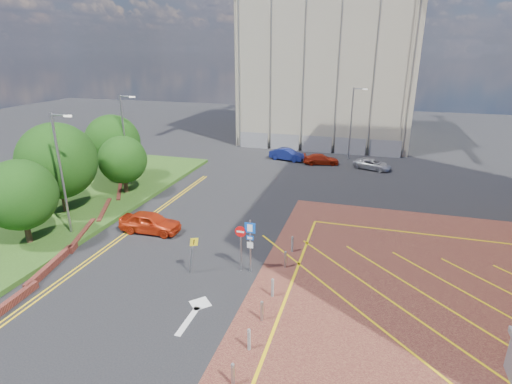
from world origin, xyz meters
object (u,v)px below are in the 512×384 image
at_px(tree_c, 123,160).
at_px(car_blue_back, 287,154).
at_px(sign_cluster, 247,240).
at_px(lamp_left_near, 62,170).
at_px(warning_sign, 192,251).
at_px(car_red_back, 321,159).
at_px(lamp_back, 352,121).
at_px(car_silver_back, 372,164).
at_px(tree_d, 113,142).
at_px(tree_b, 57,161).
at_px(lamp_left_far, 125,137).
at_px(tree_a, 20,195).
at_px(car_red_left, 150,222).

relative_size(tree_c, car_blue_back, 1.22).
relative_size(sign_cluster, car_blue_back, 0.80).
distance_m(lamp_left_near, sign_cluster, 13.04).
distance_m(warning_sign, car_red_back, 25.12).
relative_size(lamp_back, car_silver_back, 2.07).
height_order(tree_c, tree_d, tree_d).
bearing_deg(car_red_back, tree_b, 126.28).
height_order(lamp_left_far, warning_sign, lamp_left_far).
distance_m(tree_b, tree_c, 5.49).
relative_size(warning_sign, car_blue_back, 0.56).
height_order(tree_a, car_blue_back, tree_a).
height_order(warning_sign, car_silver_back, warning_sign).
distance_m(tree_a, car_silver_back, 32.07).
bearing_deg(lamp_back, car_silver_back, -54.51).
relative_size(lamp_left_far, warning_sign, 3.56).
xyz_separation_m(tree_b, warning_sign, (12.98, -5.08, -2.81)).
height_order(tree_b, car_silver_back, tree_b).
relative_size(tree_a, tree_d, 0.89).
bearing_deg(tree_c, lamp_left_far, 114.71).
height_order(tree_b, warning_sign, tree_b).
distance_m(tree_b, car_red_left, 8.63).
xyz_separation_m(lamp_left_near, warning_sign, (9.90, -2.08, -3.23)).
height_order(tree_b, tree_d, tree_b).
distance_m(tree_b, lamp_left_far, 7.10).
bearing_deg(lamp_left_near, tree_d, 110.35).
bearing_deg(car_blue_back, lamp_back, -57.03).
height_order(lamp_left_near, car_blue_back, lamp_left_near).
height_order(lamp_left_near, lamp_left_far, same).
height_order(car_blue_back, car_red_back, car_blue_back).
relative_size(lamp_back, car_blue_back, 1.99).
bearing_deg(tree_a, lamp_left_near, 51.70).
bearing_deg(sign_cluster, lamp_left_near, 175.44).
height_order(tree_d, car_red_left, tree_d).
distance_m(lamp_left_near, warning_sign, 10.62).
xyz_separation_m(tree_a, tree_d, (-2.50, 13.00, 0.37)).
bearing_deg(warning_sign, lamp_left_near, 168.15).
relative_size(lamp_back, sign_cluster, 2.50).
distance_m(lamp_back, warning_sign, 28.99).
relative_size(tree_c, car_red_back, 1.28).
distance_m(sign_cluster, warning_sign, 3.05).
bearing_deg(lamp_left_far, car_red_left, -49.56).
bearing_deg(tree_d, car_red_left, -45.29).
bearing_deg(lamp_back, car_red_back, -130.53).
bearing_deg(car_red_back, car_silver_back, -107.94).
height_order(tree_a, lamp_back, lamp_back).
height_order(lamp_left_near, car_red_back, lamp_left_near).
xyz_separation_m(tree_c, car_blue_back, (10.84, 15.38, -2.53)).
bearing_deg(lamp_left_far, sign_cluster, -36.82).
distance_m(car_red_left, car_blue_back, 21.88).
distance_m(tree_c, car_silver_back, 24.91).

